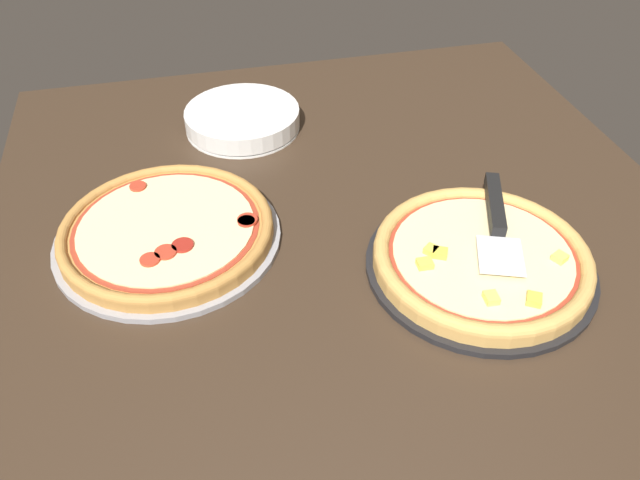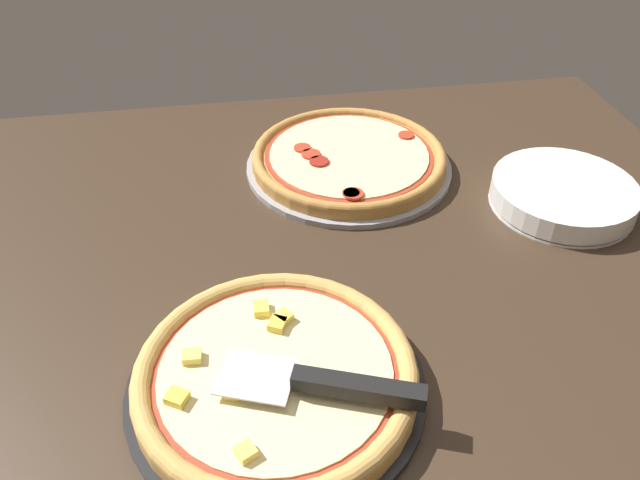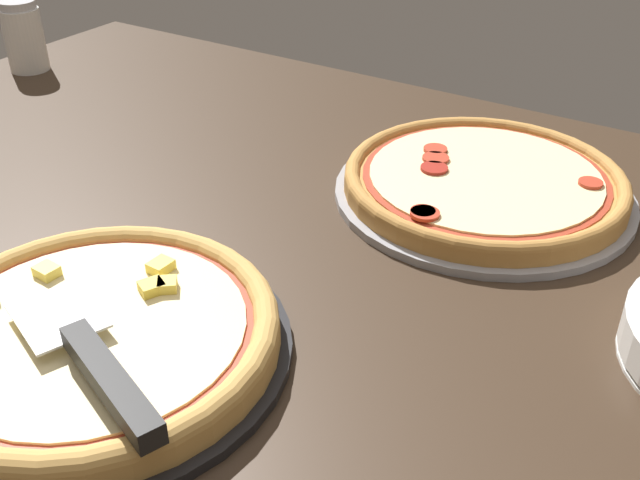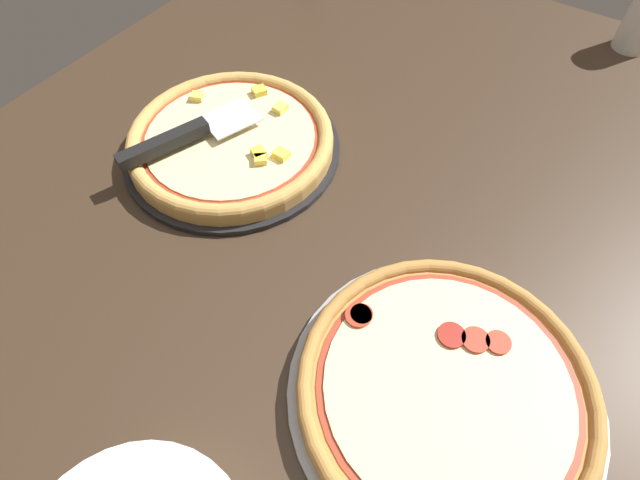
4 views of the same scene
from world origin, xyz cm
name	(u,v)px [view 4 (image 4 of 4)]	position (x,y,z in cm)	size (l,w,h in cm)	color
ground_plane	(318,207)	(0.00, 0.00, -1.80)	(152.56, 117.45, 3.60)	#38281C
pizza_pan_front	(233,149)	(-0.97, -17.36, 0.50)	(35.07, 35.07, 1.00)	black
pizza_front	(231,139)	(-0.99, -17.35, 2.59)	(32.97, 32.97, 3.42)	tan
pizza_pan_back	(443,394)	(17.04, 28.80, 0.50)	(36.30, 36.30, 1.00)	#939399
pizza_back	(447,388)	(17.03, 28.78, 2.40)	(34.13, 34.13, 2.69)	#B77F3D
serving_spatula	(176,139)	(5.63, -22.29, 5.27)	(22.97, 12.20, 2.00)	silver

